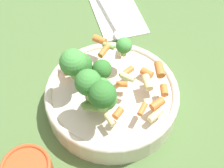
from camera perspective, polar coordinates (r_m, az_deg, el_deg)
The scene contains 5 objects.
ground_plane at distance 0.61m, azimuth 0.00°, elevation -3.90°, with size 3.00×3.00×0.00m, color #4C6B38.
bowl at distance 0.59m, azimuth 0.00°, elevation -2.37°, with size 0.25×0.25×0.05m.
pasta_salad at distance 0.52m, azimuth -2.75°, elevation 1.09°, with size 0.20×0.20×0.10m.
napkin at distance 0.80m, azimuth 0.97°, elevation 12.67°, with size 0.20×0.16×0.01m.
spoon at distance 0.75m, azimuth 0.26°, elevation 10.83°, with size 0.18×0.09×0.01m.
Camera 1 is at (0.34, 0.02, 0.51)m, focal length 50.00 mm.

